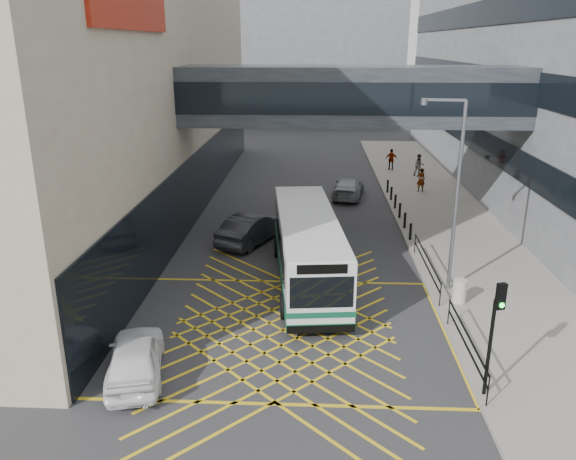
# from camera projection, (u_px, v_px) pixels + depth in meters

# --- Properties ---
(ground) EXTENTS (120.00, 120.00, 0.00)m
(ground) POSITION_uv_depth(u_px,v_px,m) (283.00, 330.00, 20.83)
(ground) COLOR #333335
(building_whsmith) EXTENTS (24.17, 42.00, 16.00)m
(building_whsmith) POSITION_uv_depth(u_px,v_px,m) (4.00, 80.00, 34.26)
(building_whsmith) COLOR tan
(building_whsmith) RESTS_ON ground
(building_far) EXTENTS (28.00, 16.00, 18.00)m
(building_far) POSITION_uv_depth(u_px,v_px,m) (293.00, 52.00, 74.92)
(building_far) COLOR slate
(building_far) RESTS_ON ground
(skybridge) EXTENTS (20.00, 4.10, 3.00)m
(skybridge) POSITION_uv_depth(u_px,v_px,m) (352.00, 95.00, 29.69)
(skybridge) COLOR #2E3338
(skybridge) RESTS_ON ground
(pavement) EXTENTS (6.00, 54.00, 0.16)m
(pavement) POSITION_uv_depth(u_px,v_px,m) (442.00, 215.00, 34.62)
(pavement) COLOR gray
(pavement) RESTS_ON ground
(box_junction) EXTENTS (12.00, 9.00, 0.01)m
(box_junction) POSITION_uv_depth(u_px,v_px,m) (283.00, 330.00, 20.83)
(box_junction) COLOR gold
(box_junction) RESTS_ON ground
(bus) EXTENTS (3.61, 11.02, 3.03)m
(bus) POSITION_uv_depth(u_px,v_px,m) (307.00, 246.00, 24.76)
(bus) COLOR silver
(bus) RESTS_ON ground
(car_white) EXTENTS (2.78, 4.81, 1.44)m
(car_white) POSITION_uv_depth(u_px,v_px,m) (135.00, 357.00, 17.73)
(car_white) COLOR white
(car_white) RESTS_ON ground
(car_dark) EXTENTS (3.89, 5.41, 1.58)m
(car_dark) POSITION_uv_depth(u_px,v_px,m) (252.00, 228.00, 29.77)
(car_dark) COLOR black
(car_dark) RESTS_ON ground
(car_silver) EXTENTS (2.72, 4.91, 1.44)m
(car_silver) POSITION_uv_depth(u_px,v_px,m) (348.00, 187.00, 38.60)
(car_silver) COLOR gray
(car_silver) RESTS_ON ground
(traffic_light) EXTENTS (0.29, 0.44, 3.68)m
(traffic_light) POSITION_uv_depth(u_px,v_px,m) (495.00, 324.00, 15.95)
(traffic_light) COLOR black
(traffic_light) RESTS_ON pavement
(street_lamp) EXTENTS (1.81, 0.45, 7.94)m
(street_lamp) POSITION_uv_depth(u_px,v_px,m) (453.00, 185.00, 22.63)
(street_lamp) COLOR slate
(street_lamp) RESTS_ON pavement
(litter_bin) EXTENTS (0.56, 0.56, 0.97)m
(litter_bin) POSITION_uv_depth(u_px,v_px,m) (460.00, 291.00, 22.60)
(litter_bin) COLOR #ADA89E
(litter_bin) RESTS_ON pavement
(kerb_railings) EXTENTS (0.05, 12.54, 1.00)m
(kerb_railings) POSITION_uv_depth(u_px,v_px,m) (442.00, 292.00, 21.96)
(kerb_railings) COLOR black
(kerb_railings) RESTS_ON pavement
(bollards) EXTENTS (0.14, 10.14, 0.90)m
(bollards) POSITION_uv_depth(u_px,v_px,m) (398.00, 206.00, 34.57)
(bollards) COLOR black
(bollards) RESTS_ON pavement
(pedestrian_a) EXTENTS (0.74, 0.59, 1.66)m
(pedestrian_a) POSITION_uv_depth(u_px,v_px,m) (421.00, 180.00, 39.46)
(pedestrian_a) COLOR gray
(pedestrian_a) RESTS_ON pavement
(pedestrian_b) EXTENTS (0.87, 0.54, 1.71)m
(pedestrian_b) POSITION_uv_depth(u_px,v_px,m) (419.00, 165.00, 44.06)
(pedestrian_b) COLOR gray
(pedestrian_b) RESTS_ON pavement
(pedestrian_c) EXTENTS (1.07, 0.60, 1.74)m
(pedestrian_c) POSITION_uv_depth(u_px,v_px,m) (391.00, 160.00, 46.17)
(pedestrian_c) COLOR gray
(pedestrian_c) RESTS_ON pavement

